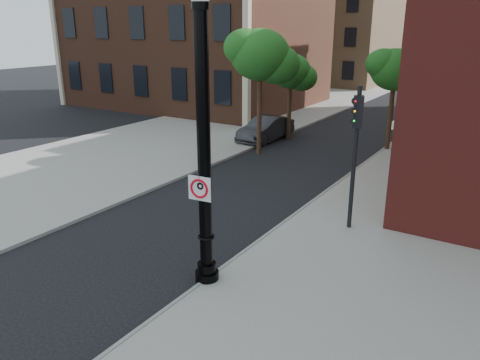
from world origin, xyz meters
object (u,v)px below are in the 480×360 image
Objects in this scene: lamppost at (204,159)px; traffic_signal_right at (356,136)px; parked_car at (266,129)px; traffic_signal_left at (205,96)px; no_parking_sign at (200,188)px.

traffic_signal_right is (1.97, 5.12, -0.20)m from lamppost.
traffic_signal_left reaches higher than parked_car.
lamppost is at bearing -29.52° from traffic_signal_left.
parked_car is at bearing 113.97° from lamppost.
no_parking_sign is 5.68m from traffic_signal_right.
lamppost reaches higher than no_parking_sign.
traffic_signal_right reaches higher than no_parking_sign.
traffic_signal_right is at bearing 62.88° from no_parking_sign.
parked_car is (-6.44, 14.71, -1.98)m from no_parking_sign.
no_parking_sign is 10.71m from traffic_signal_left.
traffic_signal_left is at bearing -85.23° from parked_car.
parked_car is 12.87m from traffic_signal_right.
no_parking_sign is at bearing -30.19° from traffic_signal_left.
no_parking_sign is 0.15× the size of parked_car.
no_parking_sign is 0.12× the size of traffic_signal_left.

